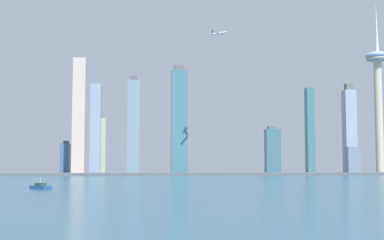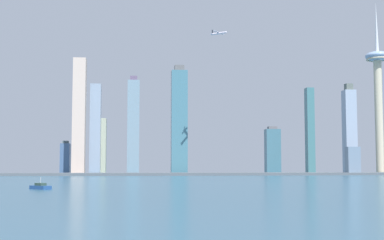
# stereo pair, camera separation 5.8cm
# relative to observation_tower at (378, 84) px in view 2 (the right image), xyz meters

# --- Properties ---
(ground_plane) EXTENTS (6000.00, 6000.00, 0.00)m
(ground_plane) POSITION_rel_observation_tower_xyz_m (-301.95, -568.46, -148.63)
(ground_plane) COLOR #2F566C
(waterfront_pier) EXTENTS (859.43, 57.20, 3.74)m
(waterfront_pier) POSITION_rel_observation_tower_xyz_m (-301.95, -35.37, -146.76)
(waterfront_pier) COLOR #515A62
(waterfront_pier) RESTS_ON ground
(observation_tower) EXTENTS (39.21, 39.21, 288.17)m
(observation_tower) POSITION_rel_observation_tower_xyz_m (0.00, 0.00, 0.00)
(observation_tower) COLOR beige
(observation_tower) RESTS_ON ground
(skyscraper_0) EXTENTS (19.47, 24.53, 161.44)m
(skyscraper_0) POSITION_rel_observation_tower_xyz_m (-403.17, 38.87, -70.25)
(skyscraper_0) COLOR #718EA0
(skyscraper_0) RESTS_ON ground
(skyscraper_1) EXTENTS (14.57, 23.69, 93.44)m
(skyscraper_1) POSITION_rel_observation_tower_xyz_m (-455.85, 70.32, -101.92)
(skyscraper_1) COLOR #B1B89B
(skyscraper_1) RESTS_ON ground
(skyscraper_2) EXTENTS (24.18, 18.64, 79.77)m
(skyscraper_2) POSITION_rel_observation_tower_xyz_m (-170.91, 35.25, -110.17)
(skyscraper_2) COLOR #3E6A7B
(skyscraper_2) RESTS_ON ground
(skyscraper_3) EXTENTS (25.68, 22.10, 176.23)m
(skyscraper_3) POSITION_rel_observation_tower_xyz_m (-329.78, 12.28, -63.35)
(skyscraper_3) COLOR teal
(skyscraper_3) RESTS_ON ground
(skyscraper_4) EXTENTS (20.16, 14.76, 43.90)m
(skyscraper_4) POSITION_rel_observation_tower_xyz_m (-59.39, -31.17, -126.68)
(skyscraper_4) COLOR slate
(skyscraper_4) RESTS_ON ground
(skyscraper_5) EXTENTS (15.42, 20.08, 54.70)m
(skyscraper_5) POSITION_rel_observation_tower_xyz_m (-512.89, 48.23, -122.66)
(skyscraper_5) COLOR #44618A
(skyscraper_5) RESTS_ON ground
(skyscraper_6) EXTENTS (19.00, 19.32, 151.08)m
(skyscraper_6) POSITION_rel_observation_tower_xyz_m (-44.52, 15.16, -76.49)
(skyscraper_6) COLOR #91A1BA
(skyscraper_6) RESTS_ON ground
(skyscraper_7) EXTENTS (19.14, 23.46, 179.34)m
(skyscraper_7) POSITION_rel_observation_tower_xyz_m (-485.71, -11.13, -58.96)
(skyscraper_7) COLOR beige
(skyscraper_7) RESTS_ON ground
(skyscraper_8) EXTENTS (12.02, 15.31, 140.14)m
(skyscraper_8) POSITION_rel_observation_tower_xyz_m (-119.14, -4.11, -78.57)
(skyscraper_8) COLOR #3D7077
(skyscraper_8) RESTS_ON ground
(skyscraper_9) EXTENTS (16.97, 22.73, 145.85)m
(skyscraper_9) POSITION_rel_observation_tower_xyz_m (-463.96, 31.45, -75.71)
(skyscraper_9) COLOR #889CB4
(skyscraper_9) RESTS_ON ground
(boat_0) EXTENTS (15.86, 16.72, 7.85)m
(boat_0) POSITION_rel_observation_tower_xyz_m (-461.37, -488.24, -147.09)
(boat_0) COLOR navy
(boat_0) RESTS_ON ground
(airplane) EXTENTS (22.37, 22.77, 7.80)m
(airplane) POSITION_rel_observation_tower_xyz_m (-282.73, -103.28, 53.98)
(airplane) COLOR silver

